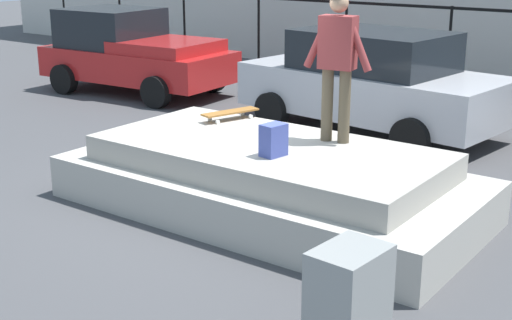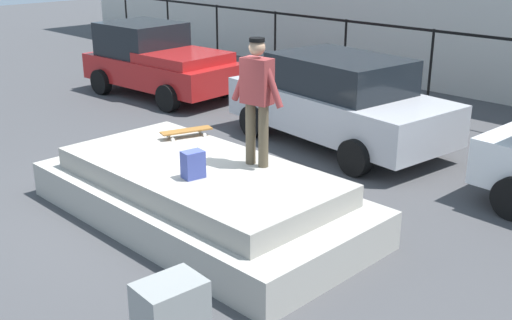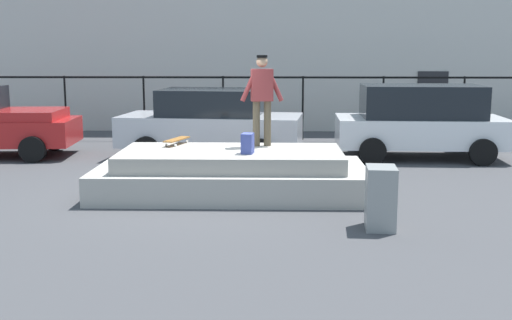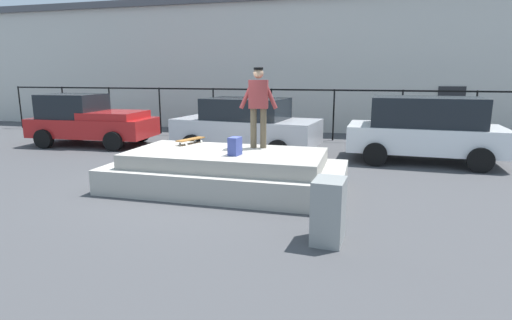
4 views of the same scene
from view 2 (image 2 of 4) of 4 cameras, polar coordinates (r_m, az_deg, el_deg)
The scene contains 8 objects.
ground_plane at distance 9.68m, azimuth -7.25°, elevation -3.87°, with size 60.00×60.00×0.00m, color #424244.
concrete_ledge at distance 8.96m, azimuth -5.14°, elevation -3.16°, with size 5.06×2.50×0.83m.
skateboarder at distance 8.47m, azimuth 0.09°, elevation 6.07°, with size 0.85×0.30×1.77m.
skateboard at distance 10.01m, azimuth -6.34°, elevation 2.64°, with size 0.44×0.85×0.12m.
backpack at distance 8.29m, azimuth -5.74°, elevation -0.40°, with size 0.28×0.20×0.37m, color #3F4C99.
car_red_pickup_near at distance 16.20m, azimuth -8.94°, elevation 8.94°, with size 4.27×2.30×1.78m.
car_silver_sedan_mid at distance 12.16m, azimuth 7.54°, elevation 5.43°, with size 4.69×2.59×1.73m.
fence_row at distance 14.66m, azimuth 15.68°, elevation 9.21°, with size 24.06×0.06×1.92m.
Camera 2 is at (7.10, -5.35, 3.85)m, focal length 44.01 mm.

